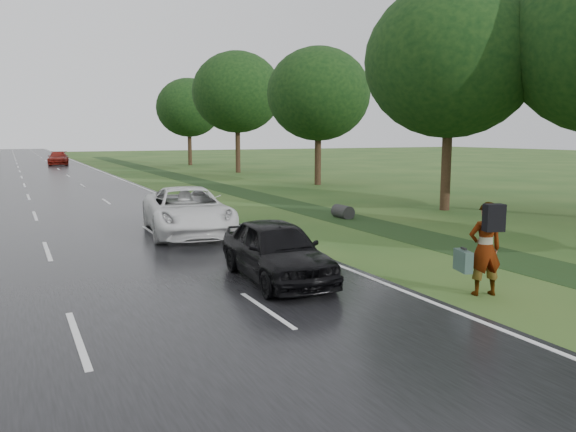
# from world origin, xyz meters

# --- Properties ---
(ground) EXTENTS (220.00, 220.00, 0.00)m
(ground) POSITION_xyz_m (0.00, 0.00, 0.00)
(ground) COLOR #214518
(ground) RESTS_ON ground
(road) EXTENTS (14.00, 180.00, 0.04)m
(road) POSITION_xyz_m (0.00, 45.00, 0.02)
(road) COLOR black
(road) RESTS_ON ground
(edge_stripe_east) EXTENTS (0.12, 180.00, 0.01)m
(edge_stripe_east) POSITION_xyz_m (6.75, 45.00, 0.04)
(edge_stripe_east) COLOR silver
(edge_stripe_east) RESTS_ON road
(center_line) EXTENTS (0.12, 180.00, 0.01)m
(center_line) POSITION_xyz_m (0.00, 45.00, 0.04)
(center_line) COLOR silver
(center_line) RESTS_ON road
(drainage_ditch) EXTENTS (2.20, 120.00, 0.56)m
(drainage_ditch) POSITION_xyz_m (11.50, 18.71, 0.04)
(drainage_ditch) COLOR #1D3213
(drainage_ditch) RESTS_ON ground
(tree_east_b) EXTENTS (7.60, 7.60, 10.11)m
(tree_east_b) POSITION_xyz_m (17.00, 10.00, 6.68)
(tree_east_b) COLOR #331F14
(tree_east_b) RESTS_ON ground
(tree_east_c) EXTENTS (7.00, 7.00, 9.29)m
(tree_east_c) POSITION_xyz_m (18.20, 24.00, 6.14)
(tree_east_c) COLOR #331F14
(tree_east_c) RESTS_ON ground
(tree_east_d) EXTENTS (8.00, 8.00, 10.76)m
(tree_east_d) POSITION_xyz_m (17.80, 38.00, 7.15)
(tree_east_d) COLOR #331F14
(tree_east_d) RESTS_ON ground
(tree_east_f) EXTENTS (7.20, 7.20, 9.62)m
(tree_east_f) POSITION_xyz_m (17.50, 52.00, 6.37)
(tree_east_f) COLOR #331F14
(tree_east_f) RESTS_ON ground
(pedestrian) EXTENTS (0.99, 1.00, 2.04)m
(pedestrian) POSITION_xyz_m (8.17, -1.02, 1.05)
(pedestrian) COLOR #A5998C
(pedestrian) RESTS_ON ground
(white_pickup) EXTENTS (3.36, 6.03, 1.59)m
(white_pickup) POSITION_xyz_m (4.59, 9.06, 0.84)
(white_pickup) COLOR white
(white_pickup) RESTS_ON road
(dark_sedan) EXTENTS (1.95, 4.30, 1.43)m
(dark_sedan) POSITION_xyz_m (4.67, 2.00, 0.76)
(dark_sedan) COLOR black
(dark_sedan) RESTS_ON road
(far_car_red) EXTENTS (2.69, 5.34, 1.49)m
(far_car_red) POSITION_xyz_m (4.16, 58.13, 0.78)
(far_car_red) COLOR maroon
(far_car_red) RESTS_ON road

